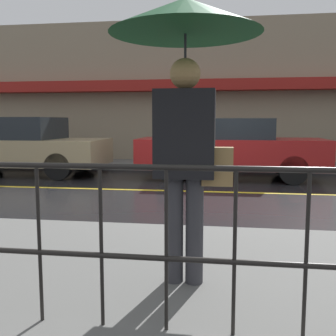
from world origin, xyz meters
TOP-DOWN VIEW (x-y plane):
  - ground_plane at (0.00, 0.00)m, footprint 80.00×80.00m
  - sidewalk_near at (0.00, -4.59)m, footprint 28.00×2.75m
  - sidewalk_far at (0.00, 4.17)m, footprint 28.00×1.90m
  - lane_marking at (0.00, 0.00)m, footprint 25.20×0.12m
  - building_storefront at (0.00, 5.24)m, footprint 28.00×0.85m
  - railing_foreground at (-0.00, -5.72)m, footprint 12.00×0.04m
  - pedestrian at (0.45, -4.96)m, footprint 1.17×1.17m
  - car_tan at (-4.79, 1.96)m, footprint 4.62×1.92m
  - car_red at (0.85, 1.96)m, footprint 4.60×1.72m

SIDE VIEW (x-z plane):
  - ground_plane at x=0.00m, z-range 0.00..0.00m
  - lane_marking at x=0.00m, z-range 0.00..0.01m
  - sidewalk_near at x=0.00m, z-range 0.00..0.15m
  - sidewalk_far at x=0.00m, z-range 0.00..0.15m
  - car_red at x=0.85m, z-range 0.02..1.54m
  - car_tan at x=-4.79m, z-range 0.01..1.57m
  - railing_foreground at x=0.00m, z-range 0.29..1.33m
  - pedestrian at x=0.45m, z-range 0.82..3.05m
  - building_storefront at x=0.00m, z-range 0.02..4.78m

